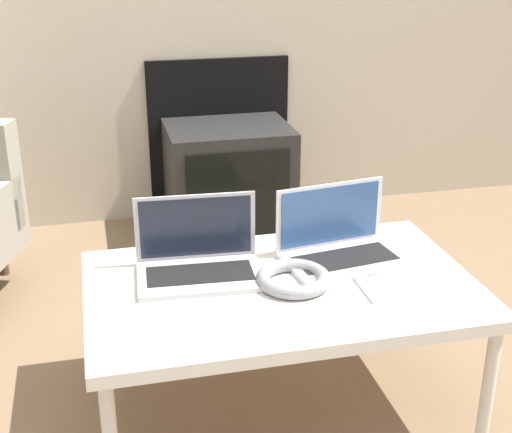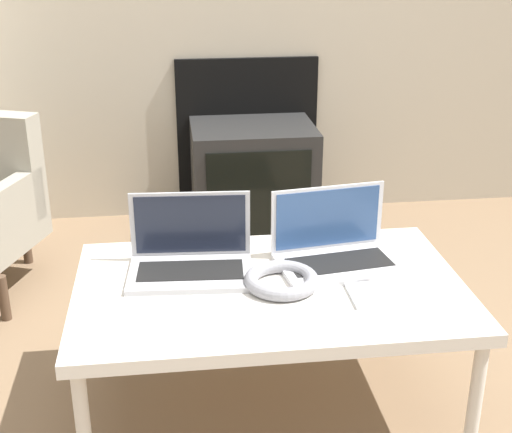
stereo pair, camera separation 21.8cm
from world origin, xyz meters
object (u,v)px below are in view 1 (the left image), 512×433
object	(u,v)px
laptop_right	(340,244)
headphones	(294,279)
phone	(376,289)
tv	(229,179)
laptop_left	(198,258)

from	to	relation	value
laptop_right	headphones	xyz separation A→B (m)	(-0.18, -0.13, -0.03)
phone	headphones	bearing A→B (deg)	157.54
phone	tv	world-z (taller)	tv
phone	laptop_right	bearing A→B (deg)	97.62
laptop_left	headphones	size ratio (longest dim) A/B	1.76
laptop_left	laptop_right	bearing A→B (deg)	3.70
headphones	laptop_left	bearing A→B (deg)	151.35
laptop_left	phone	size ratio (longest dim) A/B	2.65
laptop_right	laptop_left	bearing A→B (deg)	171.86
laptop_right	phone	world-z (taller)	laptop_right
headphones	phone	size ratio (longest dim) A/B	1.50
headphones	phone	xyz separation A→B (m)	(0.21, -0.09, -0.01)
laptop_left	laptop_right	xyz separation A→B (m)	(0.42, -0.00, 0.00)
laptop_right	phone	bearing A→B (deg)	-90.48
laptop_left	tv	world-z (taller)	laptop_left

